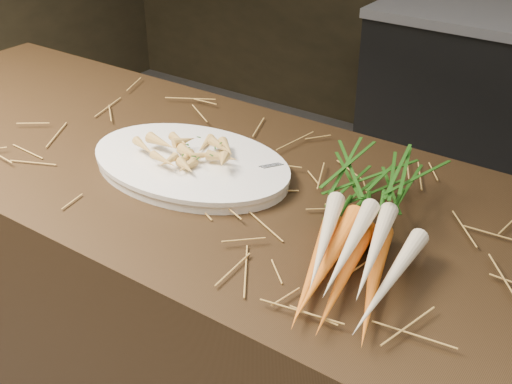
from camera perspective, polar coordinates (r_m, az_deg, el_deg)
main_counter at (r=1.53m, az=1.38°, el=-14.88°), size 2.40×0.70×0.90m
straw_bedding at (r=1.25m, az=1.64°, el=0.06°), size 1.40×0.60×0.02m
root_veg_bunch at (r=1.13m, az=9.88°, el=-1.77°), size 0.29×0.55×0.10m
serving_platter at (r=1.34m, az=-5.87°, el=2.34°), size 0.46×0.31×0.02m
roasted_veg_heap at (r=1.33m, az=-5.95°, el=3.74°), size 0.22×0.17×0.05m
serving_fork at (r=1.24m, az=-0.70°, el=0.68°), size 0.10×0.15×0.00m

